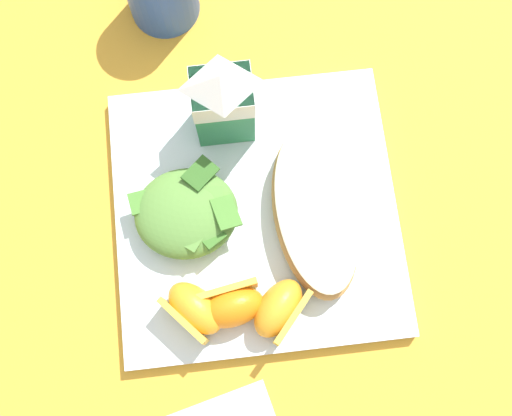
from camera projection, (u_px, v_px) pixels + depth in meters
ground at (256, 214)px, 0.63m from camera, size 3.00×3.00×0.00m
white_plate at (256, 212)px, 0.62m from camera, size 0.28×0.28×0.02m
cheesy_pizza_bread at (315, 213)px, 0.60m from camera, size 0.09×0.17×0.04m
green_salad_pile at (186, 210)px, 0.59m from camera, size 0.11×0.09×0.04m
milk_carton at (223, 100)px, 0.58m from camera, size 0.06×0.05×0.11m
orange_wedge_front at (194, 310)px, 0.57m from camera, size 0.07×0.07×0.04m
orange_wedge_middle at (232, 305)px, 0.57m from camera, size 0.07×0.05×0.04m
orange_wedge_rear at (280, 309)px, 0.57m from camera, size 0.07×0.07×0.04m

